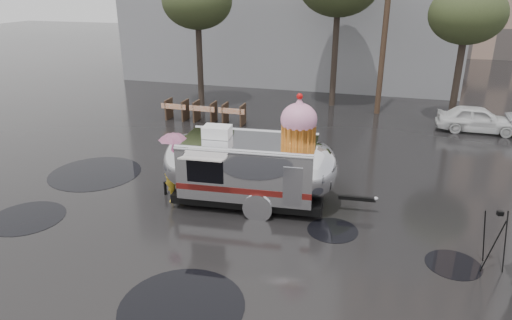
% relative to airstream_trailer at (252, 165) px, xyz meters
% --- Properties ---
extents(ground, '(120.00, 120.00, 0.00)m').
position_rel_airstream_trailer_xyz_m(ground, '(0.76, -2.16, -1.27)').
color(ground, black).
rests_on(ground, ground).
extents(puddles, '(14.07, 8.72, 0.01)m').
position_rel_airstream_trailer_xyz_m(puddles, '(-2.22, -2.26, -1.26)').
color(puddles, black).
rests_on(puddles, ground).
extents(utility_pole, '(1.60, 0.28, 9.00)m').
position_rel_airstream_trailer_xyz_m(utility_pole, '(3.26, 11.84, 3.35)').
color(utility_pole, '#473323').
rests_on(utility_pole, ground).
extents(tree_left, '(3.64, 3.64, 6.95)m').
position_rel_airstream_trailer_xyz_m(tree_left, '(-6.24, 10.84, 4.22)').
color(tree_left, '#382D26').
rests_on(tree_left, ground).
extents(tree_right, '(3.36, 3.36, 6.42)m').
position_rel_airstream_trailer_xyz_m(tree_right, '(6.76, 10.84, 3.79)').
color(tree_right, '#382D26').
rests_on(tree_right, ground).
extents(barricade_row, '(4.30, 0.80, 1.00)m').
position_rel_airstream_trailer_xyz_m(barricade_row, '(-4.79, 7.80, -0.74)').
color(barricade_row, '#473323').
rests_on(barricade_row, ground).
extents(airstream_trailer, '(6.69, 2.88, 3.61)m').
position_rel_airstream_trailer_xyz_m(airstream_trailer, '(0.00, 0.00, 0.00)').
color(airstream_trailer, silver).
rests_on(airstream_trailer, ground).
extents(person_left, '(0.75, 0.57, 1.88)m').
position_rel_airstream_trailer_xyz_m(person_left, '(-2.29, -0.58, -0.33)').
color(person_left, gold).
rests_on(person_left, ground).
extents(umbrella_pink, '(1.06, 1.06, 2.28)m').
position_rel_airstream_trailer_xyz_m(umbrella_pink, '(-2.29, -0.58, 0.65)').
color(umbrella_pink, pink).
rests_on(umbrella_pink, ground).
extents(tripod, '(0.62, 0.62, 1.55)m').
position_rel_airstream_trailer_xyz_m(tripod, '(6.46, -1.75, -0.34)').
color(tripod, black).
rests_on(tripod, ground).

